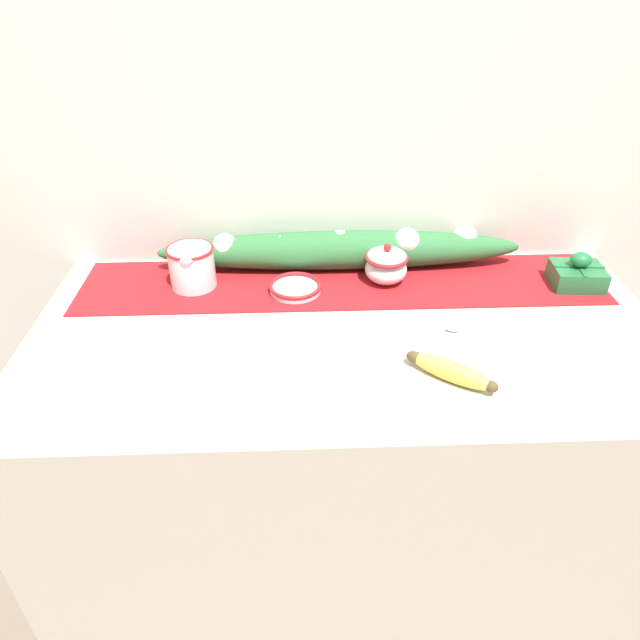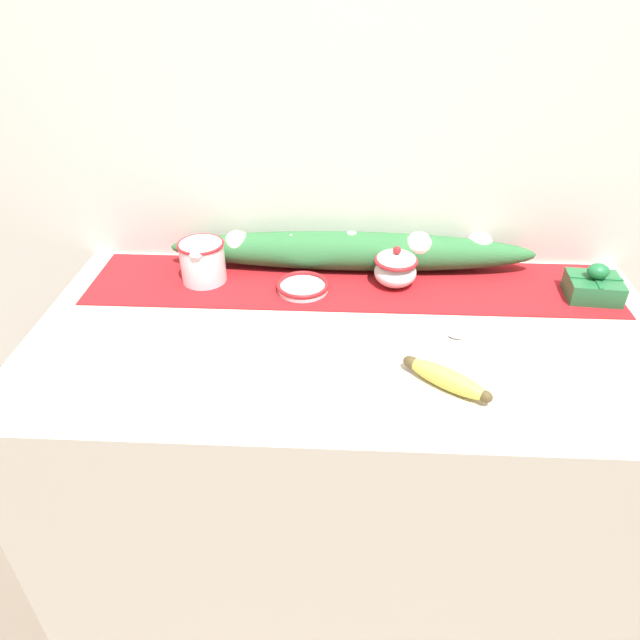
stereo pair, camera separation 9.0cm
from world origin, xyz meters
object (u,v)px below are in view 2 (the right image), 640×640
at_px(sugar_bowl, 396,268).
at_px(banana, 446,378).
at_px(napkin_stack, 42,368).
at_px(gift_box, 594,286).
at_px(cream_pitcher, 203,260).
at_px(small_dish, 303,286).
at_px(spoon, 448,335).

relative_size(sugar_bowl, banana, 0.64).
distance_m(napkin_stack, gift_box, 1.24).
distance_m(cream_pitcher, sugar_bowl, 0.48).
bearing_deg(small_dish, sugar_bowl, 9.41).
relative_size(small_dish, gift_box, 1.01).
bearing_deg(banana, sugar_bowl, 101.03).
bearing_deg(banana, small_dish, 130.93).
height_order(banana, spoon, banana).
bearing_deg(napkin_stack, gift_box, 16.18).
bearing_deg(banana, napkin_stack, 179.66).
height_order(cream_pitcher, sugar_bowl, cream_pitcher).
distance_m(sugar_bowl, small_dish, 0.23).
distance_m(sugar_bowl, napkin_stack, 0.81).
xyz_separation_m(small_dish, napkin_stack, (-0.49, -0.34, -0.00)).
bearing_deg(banana, gift_box, 41.53).
distance_m(cream_pitcher, small_dish, 0.26).
xyz_separation_m(sugar_bowl, small_dish, (-0.23, -0.04, -0.04)).
bearing_deg(spoon, cream_pitcher, 166.03).
bearing_deg(small_dish, napkin_stack, -145.21).
bearing_deg(sugar_bowl, gift_box, -4.28).
xyz_separation_m(small_dish, spoon, (0.33, -0.18, -0.01)).
xyz_separation_m(cream_pitcher, spoon, (0.58, -0.22, -0.05)).
bearing_deg(napkin_stack, banana, -0.34).
distance_m(small_dish, spoon, 0.37).
bearing_deg(sugar_bowl, cream_pitcher, 179.88).
height_order(sugar_bowl, small_dish, sugar_bowl).
xyz_separation_m(napkin_stack, gift_box, (1.19, 0.34, 0.02)).
relative_size(napkin_stack, gift_box, 0.95).
height_order(sugar_bowl, spoon, sugar_bowl).
bearing_deg(gift_box, banana, -138.47).
bearing_deg(spoon, sugar_bowl, 122.06).
relative_size(cream_pitcher, napkin_stack, 1.12).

